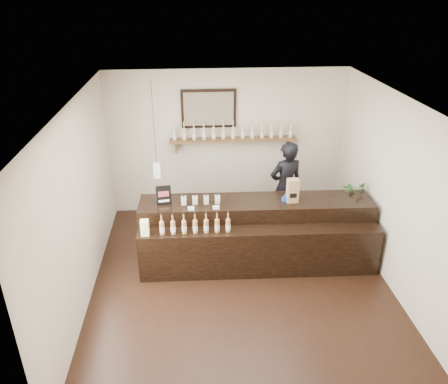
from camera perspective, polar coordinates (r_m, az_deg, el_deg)
ground at (r=6.92m, az=2.17°, el=-11.59°), size 5.00×5.00×0.00m
room_shell at (r=6.04m, az=2.44°, el=1.36°), size 5.00×5.00×5.00m
back_wall_decor at (r=8.22m, az=-0.50°, el=8.49°), size 2.66×0.96×1.69m
counter at (r=7.14m, az=4.20°, el=-5.58°), size 3.75×1.09×1.22m
promo_sign at (r=6.84m, az=-7.89°, el=-0.43°), size 0.23×0.06×0.32m
paper_bag at (r=6.94m, az=8.96°, el=0.19°), size 0.19×0.15×0.39m
tape_dispenser at (r=7.00m, az=8.15°, el=-0.85°), size 0.15×0.06×0.12m
side_cabinet at (r=7.93m, az=15.95°, el=-3.98°), size 0.41×0.55×0.78m
potted_plant at (r=7.66m, az=16.49°, el=-0.05°), size 0.48×0.45×0.42m
shopkeeper at (r=7.89m, az=8.08°, el=1.38°), size 0.81×0.64×1.94m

